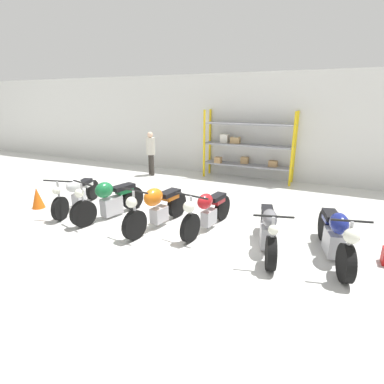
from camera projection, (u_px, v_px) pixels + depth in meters
The scene contains 11 objects.
ground_plane at pixel (184, 227), 6.70m from camera, with size 30.00×30.00×0.00m, color silver.
back_wall at pixel (248, 127), 10.52m from camera, with size 30.00×0.08×3.60m.
shelving_rack at pixel (245, 146), 10.38m from camera, with size 3.12×0.63×2.38m.
motorcycle_white at pixel (77, 192), 7.65m from camera, with size 0.86×2.07×0.95m.
motorcycle_green at pixel (110, 200), 7.11m from camera, with size 0.80×1.98×1.02m.
motorcycle_orange at pixel (157, 206), 6.54m from camera, with size 0.68×2.07×1.04m.
motorcycle_red at pixel (207, 210), 6.40m from camera, with size 0.73×1.95×0.97m.
motorcycle_grey at pixel (268, 229), 5.61m from camera, with size 0.83×1.97×0.94m.
motorcycle_blue at pixel (335, 236), 5.25m from camera, with size 0.77×2.04×1.01m.
person_browsing at pixel (151, 150), 10.99m from camera, with size 0.44×0.44×1.60m.
traffic_cone at pixel (37, 198), 7.78m from camera, with size 0.32×0.32×0.55m.
Camera 1 is at (2.76, -5.51, 2.74)m, focal length 28.00 mm.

